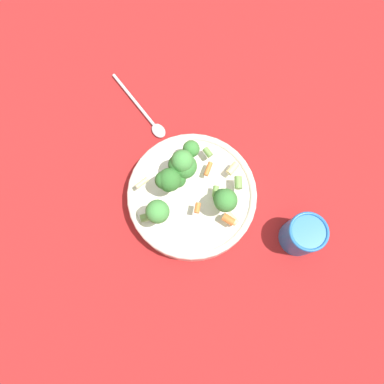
% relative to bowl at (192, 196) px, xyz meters
% --- Properties ---
extents(ground_plane, '(3.00, 3.00, 0.00)m').
position_rel_bowl_xyz_m(ground_plane, '(0.00, 0.00, -0.03)').
color(ground_plane, maroon).
extents(bowl, '(0.26, 0.26, 0.05)m').
position_rel_bowl_xyz_m(bowl, '(0.00, 0.00, 0.00)').
color(bowl, silver).
rests_on(bowl, ground_plane).
extents(pasta_salad, '(0.20, 0.20, 0.08)m').
position_rel_bowl_xyz_m(pasta_salad, '(-0.02, 0.00, 0.07)').
color(pasta_salad, '#8CB766').
rests_on(pasta_salad, bowl).
extents(cup, '(0.07, 0.07, 0.09)m').
position_rel_bowl_xyz_m(cup, '(0.22, 0.05, 0.02)').
color(cup, '#2366B2').
rests_on(cup, ground_plane).
extents(spoon, '(0.19, 0.07, 0.01)m').
position_rel_bowl_xyz_m(spoon, '(-0.19, 0.10, -0.02)').
color(spoon, silver).
rests_on(spoon, ground_plane).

